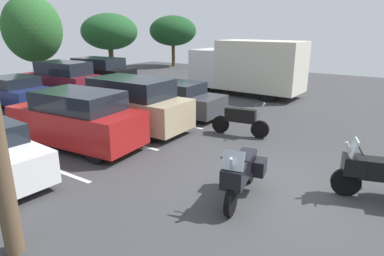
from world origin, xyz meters
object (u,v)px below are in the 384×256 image
(motorcycle_third, at_px, (241,120))
(motorcycle_second, at_px, (382,173))
(car_far_navy, at_px, (13,91))
(car_far_black, at_px, (98,73))
(car_red, at_px, (77,119))
(car_tan, at_px, (130,104))
(motorcycle_touring, at_px, (241,172))
(box_truck, at_px, (248,67))
(car_far_maroon, at_px, (61,79))
(car_charcoal, at_px, (172,98))

(motorcycle_third, bearing_deg, motorcycle_second, -118.61)
(car_far_navy, distance_m, car_far_black, 5.43)
(car_red, bearing_deg, car_tan, -1.33)
(motorcycle_touring, relative_size, box_truck, 0.36)
(motorcycle_third, relative_size, car_far_navy, 0.49)
(car_tan, relative_size, box_truck, 0.73)
(car_tan, distance_m, car_far_maroon, 7.92)
(car_far_navy, bearing_deg, car_far_maroon, -1.13)
(motorcycle_second, relative_size, car_far_black, 0.46)
(motorcycle_second, bearing_deg, car_far_black, 68.87)
(car_charcoal, distance_m, car_far_maroon, 7.54)
(motorcycle_touring, xyz_separation_m, car_red, (0.25, 5.84, 0.26))
(motorcycle_third, bearing_deg, car_red, 135.25)
(car_tan, bearing_deg, car_charcoal, -0.40)
(motorcycle_third, relative_size, box_truck, 0.33)
(motorcycle_second, bearing_deg, car_far_maroon, 77.68)
(motorcycle_second, xyz_separation_m, car_tan, (0.99, 8.41, 0.31))
(motorcycle_touring, xyz_separation_m, car_tan, (2.63, 5.78, 0.30))
(car_charcoal, xyz_separation_m, box_truck, (5.89, -0.93, 0.87))
(box_truck, bearing_deg, motorcycle_second, -141.81)
(motorcycle_second, relative_size, box_truck, 0.34)
(car_red, bearing_deg, motorcycle_second, -80.61)
(car_red, distance_m, car_tan, 2.39)
(motorcycle_second, bearing_deg, car_far_navy, 87.27)
(car_charcoal, bearing_deg, car_far_black, 71.24)
(motorcycle_second, relative_size, car_tan, 0.46)
(car_far_navy, bearing_deg, box_truck, -44.31)
(car_tan, distance_m, box_truck, 8.58)
(car_charcoal, relative_size, car_far_black, 0.98)
(motorcycle_third, distance_m, car_far_navy, 11.52)
(car_red, xyz_separation_m, car_tan, (2.39, -0.06, 0.05))
(car_tan, bearing_deg, car_far_maroon, 71.66)
(car_tan, distance_m, car_charcoal, 2.62)
(motorcycle_touring, height_order, car_tan, car_tan)
(car_charcoal, relative_size, car_far_navy, 1.08)
(motorcycle_second, bearing_deg, box_truck, 38.19)
(motorcycle_third, height_order, car_far_black, car_far_black)
(motorcycle_touring, xyz_separation_m, motorcycle_third, (4.15, 1.97, -0.08))
(motorcycle_second, xyz_separation_m, car_far_black, (6.18, 16.00, 0.30))
(motorcycle_touring, relative_size, car_tan, 0.49)
(car_tan, height_order, car_far_maroon, car_tan)
(car_tan, bearing_deg, motorcycle_third, -68.30)
(motorcycle_second, xyz_separation_m, car_red, (-1.40, 8.46, 0.26))
(motorcycle_second, bearing_deg, car_charcoal, 66.78)
(car_red, height_order, box_truck, box_truck)
(car_far_maroon, bearing_deg, motorcycle_second, -102.32)
(motorcycle_third, bearing_deg, car_charcoal, 73.93)
(car_red, distance_m, car_far_black, 10.69)
(car_red, relative_size, car_tan, 0.97)
(motorcycle_third, xyz_separation_m, car_charcoal, (1.09, 3.80, 0.15))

